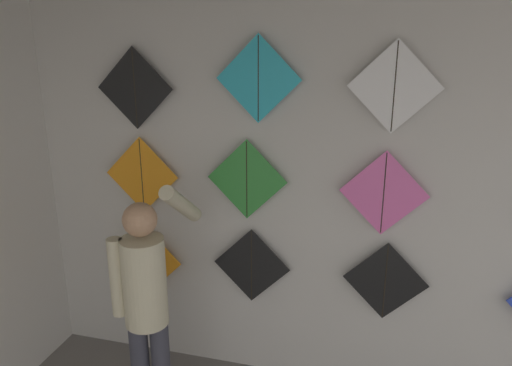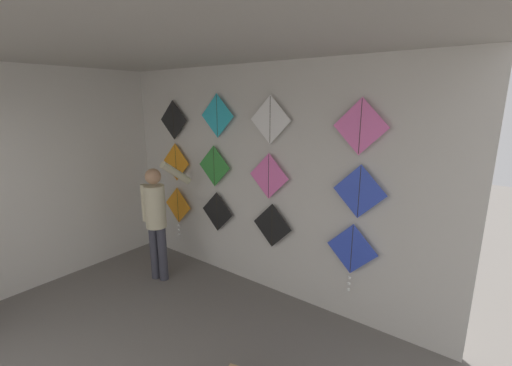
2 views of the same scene
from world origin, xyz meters
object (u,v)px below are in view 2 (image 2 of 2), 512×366
Objects in this scene: kite_10 at (270,120)px; kite_2 at (272,226)px; kite_3 at (351,253)px; kite_9 at (217,116)px; kite_4 at (176,162)px; kite_8 at (173,120)px; kite_1 at (217,212)px; kite_5 at (214,166)px; kite_11 at (360,127)px; kite_6 at (269,176)px; shopkeeper at (156,214)px; kite_7 at (359,192)px; kite_0 at (178,208)px.

kite_2 is at bearing 0.00° from kite_10.
kite_9 is (-1.88, 0.00, 1.36)m from kite_3.
kite_4 is 1.00× the size of kite_8.
kite_5 is at bearing 180.00° from kite_1.
kite_4 is at bearing 0.00° from kite_8.
kite_9 is 1.00× the size of kite_11.
kite_5 reaches higher than kite_6.
kite_2 is at bearing 9.32° from shopkeeper.
kite_3 is 1.38× the size of kite_9.
kite_4 is 0.61m from kite_8.
kite_1 is 1.00× the size of kite_5.
kite_7 is at bearing 0.00° from kite_10.
kite_2 is (0.92, 0.00, 0.01)m from kite_1.
kite_9 reaches higher than kite_11.
kite_2 reaches higher than kite_0.
kite_7 is 1.00× the size of kite_11.
kite_9 is (-1.91, 0.00, 0.69)m from kite_7.
kite_4 is (-0.81, 0.00, 0.60)m from kite_1.
kite_6 is 1.00× the size of kite_7.
kite_6 reaches higher than kite_0.
shopkeeper is 1.38m from kite_8.
kite_1 is at bearing 180.00° from kite_9.
kite_10 reaches higher than kite_3.
kite_5 is 1.00× the size of kite_6.
kite_10 is at bearing 180.00° from kite_7.
kite_8 is (-1.73, 0.00, 1.21)m from kite_2.
kite_9 reaches higher than kite_6.
kite_0 is 1.82m from kite_6.
kite_5 is at bearing 0.00° from kite_4.
kite_1 is at bearing 0.00° from kite_8.
kite_8 is at bearing 179.98° from kite_3.
kite_1 is 1.00× the size of kite_9.
kite_5 reaches higher than kite_0.
kite_9 is at bearing 0.00° from kite_4.
kite_0 is at bearing -179.93° from kite_9.
shopkeeper is at bearing -165.32° from kite_3.
kite_2 is 1.00× the size of kite_5.
kite_11 is at bearing 180.00° from kite_7.
kite_8 is at bearing 180.00° from kite_10.
kite_8 is 2.74m from kite_11.
kite_0 is at bearing -179.93° from kite_5.
kite_3 is at bearing -0.03° from kite_9.
kite_4 is (-1.72, 0.00, 0.60)m from kite_2.
kite_11 is at bearing 0.00° from kite_4.
kite_1 is 1.54m from kite_10.
kite_5 is (-1.96, 0.00, 0.69)m from kite_3.
shopkeeper is 0.80m from kite_1.
kite_6 is 1.24m from kite_11.
kite_0 is 1.38× the size of kite_9.
kite_4 is 1.10m from kite_9.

